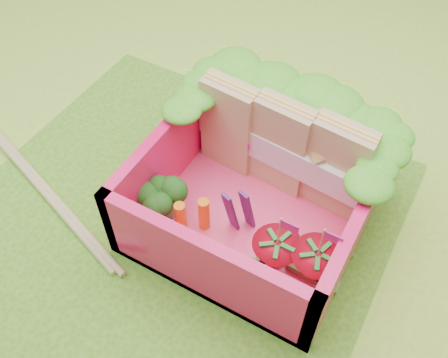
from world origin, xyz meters
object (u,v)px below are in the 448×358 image
Objects in this scene: strawberry_left at (275,257)px; broccoli at (162,197)px; strawberry_right at (314,268)px; sandwich_stack at (282,146)px; chopsticks at (33,176)px; bento_box at (257,191)px.

broccoli is at bearing 178.86° from strawberry_left.
strawberry_right reaches higher than strawberry_left.
broccoli is (-0.49, -0.62, -0.13)m from sandwich_stack.
sandwich_stack is 0.80m from broccoli.
sandwich_stack is 3.48× the size of broccoli.
broccoli is 0.64× the size of strawberry_right.
broccoli is 0.17× the size of chopsticks.
sandwich_stack reaches higher than strawberry_left.
sandwich_stack reaches higher than bento_box.
bento_box reaches higher than broccoli.
chopsticks is (-1.46, -0.46, -0.25)m from bento_box.
chopsticks is (-1.75, -0.14, -0.17)m from strawberry_left.
sandwich_stack reaches higher than strawberry_right.
broccoli is 0.77m from strawberry_left.
chopsticks is at bearing -162.73° from bento_box.
strawberry_left is 1.76m from chopsticks.
strawberry_right is at bearing -50.37° from sandwich_stack.
strawberry_right is (0.50, -0.60, -0.17)m from sandwich_stack.
broccoli is 0.99m from strawberry_right.
strawberry_right reaches higher than bento_box.
broccoli is at bearing -148.75° from bento_box.
bento_box is at bearing 151.26° from strawberry_right.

